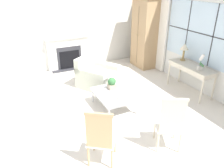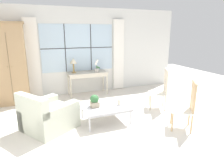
{
  "view_description": "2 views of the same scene",
  "coord_description": "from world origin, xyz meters",
  "px_view_note": "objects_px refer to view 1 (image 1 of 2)",
  "views": [
    {
      "loc": [
        4.05,
        -1.49,
        2.77
      ],
      "look_at": [
        0.0,
        0.49,
        0.61
      ],
      "focal_mm": 35.0,
      "sensor_mm": 36.0,
      "label": 1
    },
    {
      "loc": [
        -1.39,
        -3.55,
        2.05
      ],
      "look_at": [
        0.3,
        0.76,
        0.83
      ],
      "focal_mm": 32.0,
      "sensor_mm": 36.0,
      "label": 2
    }
  ],
  "objects_px": {
    "coffee_table": "(114,95)",
    "table_lamp": "(184,48)",
    "console_table": "(192,69)",
    "potted_plant_small": "(112,83)",
    "potted_orchid": "(201,64)",
    "armchair_upholstered": "(97,77)",
    "fireplace": "(68,51)",
    "accent_chair_wooden": "(101,136)",
    "side_chair_wooden": "(170,122)",
    "pillar_candle": "(118,97)",
    "armoire": "(145,33)"
  },
  "relations": [
    {
      "from": "armoire",
      "to": "coffee_table",
      "type": "distance_m",
      "value": 3.11
    },
    {
      "from": "side_chair_wooden",
      "to": "coffee_table",
      "type": "relative_size",
      "value": 1.04
    },
    {
      "from": "potted_orchid",
      "to": "accent_chair_wooden",
      "type": "height_order",
      "value": "potted_orchid"
    },
    {
      "from": "potted_orchid",
      "to": "pillar_candle",
      "type": "relative_size",
      "value": 2.6
    },
    {
      "from": "potted_orchid",
      "to": "potted_plant_small",
      "type": "distance_m",
      "value": 2.21
    },
    {
      "from": "potted_orchid",
      "to": "fireplace",
      "type": "bearing_deg",
      "value": -145.38
    },
    {
      "from": "side_chair_wooden",
      "to": "potted_plant_small",
      "type": "relative_size",
      "value": 3.84
    },
    {
      "from": "table_lamp",
      "to": "potted_orchid",
      "type": "relative_size",
      "value": 1.16
    },
    {
      "from": "console_table",
      "to": "coffee_table",
      "type": "bearing_deg",
      "value": -94.29
    },
    {
      "from": "fireplace",
      "to": "table_lamp",
      "type": "relative_size",
      "value": 3.91
    },
    {
      "from": "armchair_upholstered",
      "to": "pillar_candle",
      "type": "distance_m",
      "value": 1.59
    },
    {
      "from": "coffee_table",
      "to": "accent_chair_wooden",
      "type": "bearing_deg",
      "value": -33.09
    },
    {
      "from": "accent_chair_wooden",
      "to": "fireplace",
      "type": "bearing_deg",
      "value": 170.49
    },
    {
      "from": "console_table",
      "to": "pillar_candle",
      "type": "relative_size",
      "value": 8.14
    },
    {
      "from": "armoire",
      "to": "potted_plant_small",
      "type": "height_order",
      "value": "armoire"
    },
    {
      "from": "pillar_candle",
      "to": "armoire",
      "type": "bearing_deg",
      "value": 136.96
    },
    {
      "from": "table_lamp",
      "to": "coffee_table",
      "type": "height_order",
      "value": "table_lamp"
    },
    {
      "from": "side_chair_wooden",
      "to": "accent_chair_wooden",
      "type": "relative_size",
      "value": 1.04
    },
    {
      "from": "fireplace",
      "to": "accent_chair_wooden",
      "type": "relative_size",
      "value": 1.76
    },
    {
      "from": "potted_plant_small",
      "to": "accent_chair_wooden",
      "type": "bearing_deg",
      "value": -30.98
    },
    {
      "from": "armchair_upholstered",
      "to": "potted_plant_small",
      "type": "relative_size",
      "value": 4.53
    },
    {
      "from": "table_lamp",
      "to": "potted_plant_small",
      "type": "bearing_deg",
      "value": -89.16
    },
    {
      "from": "potted_plant_small",
      "to": "table_lamp",
      "type": "bearing_deg",
      "value": 90.84
    },
    {
      "from": "armoire",
      "to": "accent_chair_wooden",
      "type": "height_order",
      "value": "armoire"
    },
    {
      "from": "potted_plant_small",
      "to": "console_table",
      "type": "bearing_deg",
      "value": 79.24
    },
    {
      "from": "armchair_upholstered",
      "to": "coffee_table",
      "type": "xyz_separation_m",
      "value": [
        1.26,
        -0.11,
        0.05
      ]
    },
    {
      "from": "potted_orchid",
      "to": "table_lamp",
      "type": "bearing_deg",
      "value": 170.21
    },
    {
      "from": "console_table",
      "to": "table_lamp",
      "type": "bearing_deg",
      "value": 170.63
    },
    {
      "from": "armchair_upholstered",
      "to": "table_lamp",
      "type": "bearing_deg",
      "value": 65.21
    },
    {
      "from": "fireplace",
      "to": "armchair_upholstered",
      "type": "bearing_deg",
      "value": 11.27
    },
    {
      "from": "potted_orchid",
      "to": "armchair_upholstered",
      "type": "distance_m",
      "value": 2.73
    },
    {
      "from": "table_lamp",
      "to": "coffee_table",
      "type": "xyz_separation_m",
      "value": [
        0.27,
        -2.25,
        -0.77
      ]
    },
    {
      "from": "console_table",
      "to": "side_chair_wooden",
      "type": "distance_m",
      "value": 2.48
    },
    {
      "from": "pillar_candle",
      "to": "table_lamp",
      "type": "bearing_deg",
      "value": 104.22
    },
    {
      "from": "console_table",
      "to": "accent_chair_wooden",
      "type": "bearing_deg",
      "value": -67.12
    },
    {
      "from": "fireplace",
      "to": "side_chair_wooden",
      "type": "distance_m",
      "value": 4.67
    },
    {
      "from": "armchair_upholstered",
      "to": "side_chair_wooden",
      "type": "xyz_separation_m",
      "value": [
        2.96,
        0.12,
        0.3
      ]
    },
    {
      "from": "armoire",
      "to": "pillar_candle",
      "type": "distance_m",
      "value": 3.33
    },
    {
      "from": "armchair_upholstered",
      "to": "armoire",
      "type": "bearing_deg",
      "value": 111.26
    },
    {
      "from": "armchair_upholstered",
      "to": "potted_plant_small",
      "type": "distance_m",
      "value": 1.05
    },
    {
      "from": "table_lamp",
      "to": "side_chair_wooden",
      "type": "height_order",
      "value": "table_lamp"
    },
    {
      "from": "fireplace",
      "to": "coffee_table",
      "type": "height_order",
      "value": "fireplace"
    },
    {
      "from": "console_table",
      "to": "potted_orchid",
      "type": "xyz_separation_m",
      "value": [
        0.3,
        -0.05,
        0.25
      ]
    },
    {
      "from": "console_table",
      "to": "armchair_upholstered",
      "type": "distance_m",
      "value": 2.55
    },
    {
      "from": "armoire",
      "to": "coffee_table",
      "type": "height_order",
      "value": "armoire"
    },
    {
      "from": "fireplace",
      "to": "potted_plant_small",
      "type": "relative_size",
      "value": 6.54
    },
    {
      "from": "potted_orchid",
      "to": "accent_chair_wooden",
      "type": "relative_size",
      "value": 0.39
    },
    {
      "from": "coffee_table",
      "to": "table_lamp",
      "type": "bearing_deg",
      "value": 96.84
    },
    {
      "from": "table_lamp",
      "to": "side_chair_wooden",
      "type": "distance_m",
      "value": 2.87
    },
    {
      "from": "armchair_upholstered",
      "to": "accent_chair_wooden",
      "type": "xyz_separation_m",
      "value": [
        2.76,
        -1.08,
        0.28
      ]
    }
  ]
}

